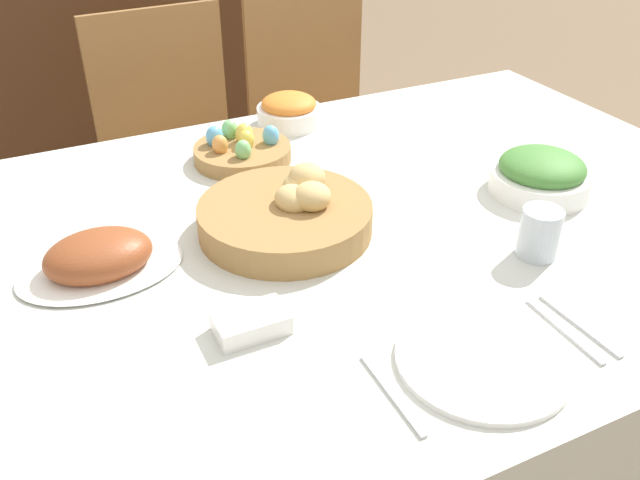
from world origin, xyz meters
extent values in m
cube|color=silver|center=(0.00, 0.00, 0.36)|extent=(1.89, 1.17, 0.73)
cylinder|color=olive|center=(-0.18, 0.64, 0.22)|extent=(0.03, 0.03, 0.43)
cylinder|color=olive|center=(0.21, 0.66, 0.22)|extent=(0.03, 0.03, 0.43)
cylinder|color=olive|center=(-0.20, 1.03, 0.22)|extent=(0.03, 0.03, 0.43)
cylinder|color=olive|center=(0.19, 1.05, 0.22)|extent=(0.03, 0.03, 0.43)
cube|color=olive|center=(0.00, 0.85, 0.44)|extent=(0.44, 0.44, 0.02)
cube|color=olive|center=(-0.01, 1.05, 0.68)|extent=(0.42, 0.04, 0.46)
cylinder|color=olive|center=(0.31, 0.64, 0.22)|extent=(0.03, 0.03, 0.43)
cylinder|color=olive|center=(0.69, 0.66, 0.22)|extent=(0.03, 0.03, 0.43)
cylinder|color=olive|center=(0.29, 1.03, 0.22)|extent=(0.03, 0.03, 0.43)
cylinder|color=olive|center=(0.68, 1.05, 0.22)|extent=(0.03, 0.03, 0.43)
cube|color=olive|center=(0.49, 0.85, 0.44)|extent=(0.44, 0.44, 0.02)
cube|color=olive|center=(0.48, 1.05, 0.68)|extent=(0.42, 0.04, 0.46)
cube|color=#4C2D19|center=(-0.01, 1.80, 0.44)|extent=(1.34, 0.44, 0.87)
cylinder|color=#9E7542|center=(-0.03, 0.02, 0.76)|extent=(0.32, 0.32, 0.06)
ellipsoid|color=tan|center=(0.03, 0.06, 0.81)|extent=(0.08, 0.08, 0.06)
ellipsoid|color=tan|center=(0.01, 0.06, 0.79)|extent=(0.08, 0.09, 0.05)
ellipsoid|color=tan|center=(-0.01, 0.02, 0.80)|extent=(0.07, 0.08, 0.05)
ellipsoid|color=tan|center=(0.01, 0.00, 0.80)|extent=(0.10, 0.10, 0.05)
cylinder|color=#9E7542|center=(0.01, 0.34, 0.75)|extent=(0.21, 0.21, 0.03)
ellipsoid|color=#7FCC7A|center=(-0.01, 0.29, 0.78)|extent=(0.04, 0.04, 0.05)
ellipsoid|color=#7FCC7A|center=(0.00, 0.40, 0.78)|extent=(0.04, 0.04, 0.05)
ellipsoid|color=#60B2E0|center=(-0.04, 0.38, 0.78)|extent=(0.04, 0.04, 0.05)
ellipsoid|color=#60B2E0|center=(0.07, 0.33, 0.78)|extent=(0.04, 0.04, 0.05)
ellipsoid|color=#F4D151|center=(0.02, 0.36, 0.78)|extent=(0.04, 0.04, 0.05)
ellipsoid|color=#F4D151|center=(0.02, 0.34, 0.78)|extent=(0.03, 0.03, 0.04)
ellipsoid|color=#F29E4C|center=(-0.04, 0.34, 0.78)|extent=(0.03, 0.03, 0.04)
ellipsoid|color=white|center=(-0.36, 0.04, 0.73)|extent=(0.28, 0.19, 0.01)
ellipsoid|color=brown|center=(-0.36, 0.04, 0.76)|extent=(0.18, 0.14, 0.08)
cylinder|color=white|center=(0.18, 0.49, 0.75)|extent=(0.16, 0.16, 0.05)
ellipsoid|color=orange|center=(0.18, 0.49, 0.78)|extent=(0.13, 0.13, 0.05)
cylinder|color=white|center=(0.50, -0.06, 0.75)|extent=(0.20, 0.20, 0.05)
ellipsoid|color=#478438|center=(0.50, -0.06, 0.79)|extent=(0.17, 0.17, 0.06)
cylinder|color=white|center=(0.08, -0.42, 0.73)|extent=(0.25, 0.25, 0.01)
cube|color=silver|center=(-0.07, -0.42, 0.73)|extent=(0.01, 0.16, 0.00)
cube|color=silver|center=(0.23, -0.42, 0.73)|extent=(0.01, 0.16, 0.00)
cube|color=silver|center=(0.26, -0.42, 0.73)|extent=(0.01, 0.16, 0.00)
cylinder|color=silver|center=(0.34, -0.24, 0.77)|extent=(0.07, 0.07, 0.09)
cube|color=white|center=(-0.19, -0.22, 0.74)|extent=(0.11, 0.07, 0.03)
camera|label=1|loc=(-0.44, -0.96, 1.39)|focal=38.00mm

